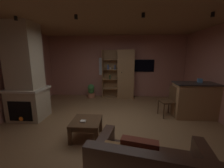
# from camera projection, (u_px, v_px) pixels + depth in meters

# --- Properties ---
(floor) EXTENTS (5.98, 5.77, 0.02)m
(floor) POSITION_uv_depth(u_px,v_px,m) (111.00, 126.00, 3.67)
(floor) COLOR olive
(floor) RESTS_ON ground
(wall_back) EXTENTS (6.10, 0.06, 2.69)m
(wall_back) POSITION_uv_depth(u_px,v_px,m) (116.00, 67.00, 6.26)
(wall_back) COLOR #AD7060
(wall_back) RESTS_ON ground
(ceiling) EXTENTS (5.98, 5.77, 0.02)m
(ceiling) POSITION_uv_depth(u_px,v_px,m) (111.00, 16.00, 3.14)
(ceiling) COLOR #8E6B47
(window_pane_back) EXTENTS (0.68, 0.01, 0.77)m
(window_pane_back) POSITION_uv_depth(u_px,v_px,m) (107.00, 66.00, 6.25)
(window_pane_back) COLOR white
(stone_fireplace) EXTENTS (1.01, 0.83, 2.69)m
(stone_fireplace) POSITION_uv_depth(u_px,v_px,m) (26.00, 78.00, 3.92)
(stone_fireplace) COLOR #BCAD8E
(stone_fireplace) RESTS_ON ground
(bookshelf_cabinet) EXTENTS (1.36, 0.41, 2.08)m
(bookshelf_cabinet) POSITION_uv_depth(u_px,v_px,m) (124.00, 74.00, 6.03)
(bookshelf_cabinet) COLOR #997047
(bookshelf_cabinet) RESTS_ON ground
(kitchen_bar_counter) EXTENTS (1.44, 0.61, 1.05)m
(kitchen_bar_counter) POSITION_uv_depth(u_px,v_px,m) (199.00, 100.00, 4.10)
(kitchen_bar_counter) COLOR #997047
(kitchen_bar_counter) RESTS_ON ground
(tissue_box) EXTENTS (0.15, 0.15, 0.11)m
(tissue_box) POSITION_uv_depth(u_px,v_px,m) (200.00, 81.00, 4.09)
(tissue_box) COLOR #598CBF
(tissue_box) RESTS_ON kitchen_bar_counter
(coffee_table) EXTENTS (0.63, 0.66, 0.41)m
(coffee_table) POSITION_uv_depth(u_px,v_px,m) (86.00, 124.00, 3.09)
(coffee_table) COLOR #4C331E
(coffee_table) RESTS_ON ground
(table_book_0) EXTENTS (0.12, 0.10, 0.02)m
(table_book_0) POSITION_uv_depth(u_px,v_px,m) (83.00, 121.00, 3.01)
(table_book_0) COLOR beige
(table_book_0) RESTS_ON coffee_table
(dining_chair) EXTENTS (0.50, 0.50, 0.92)m
(dining_chair) POSITION_uv_depth(u_px,v_px,m) (170.00, 99.00, 4.22)
(dining_chair) COLOR #4C331E
(dining_chair) RESTS_ON ground
(potted_floor_plant) EXTENTS (0.31, 0.36, 0.61)m
(potted_floor_plant) POSITION_uv_depth(u_px,v_px,m) (91.00, 91.00, 6.16)
(potted_floor_plant) COLOR #B77051
(potted_floor_plant) RESTS_ON ground
(wall_mounted_tv) EXTENTS (0.94, 0.06, 0.53)m
(wall_mounted_tv) POSITION_uv_depth(u_px,v_px,m) (143.00, 66.00, 6.11)
(wall_mounted_tv) COLOR black
(track_light_spot_0) EXTENTS (0.07, 0.07, 0.09)m
(track_light_spot_0) POSITION_uv_depth(u_px,v_px,m) (16.00, 18.00, 3.06)
(track_light_spot_0) COLOR black
(track_light_spot_1) EXTENTS (0.07, 0.07, 0.09)m
(track_light_spot_1) POSITION_uv_depth(u_px,v_px,m) (76.00, 17.00, 2.95)
(track_light_spot_1) COLOR black
(track_light_spot_2) EXTENTS (0.07, 0.07, 0.09)m
(track_light_spot_2) POSITION_uv_depth(u_px,v_px,m) (143.00, 15.00, 2.83)
(track_light_spot_2) COLOR black
(track_light_spot_3) EXTENTS (0.07, 0.07, 0.09)m
(track_light_spot_3) POSITION_uv_depth(u_px,v_px,m) (213.00, 15.00, 2.78)
(track_light_spot_3) COLOR black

